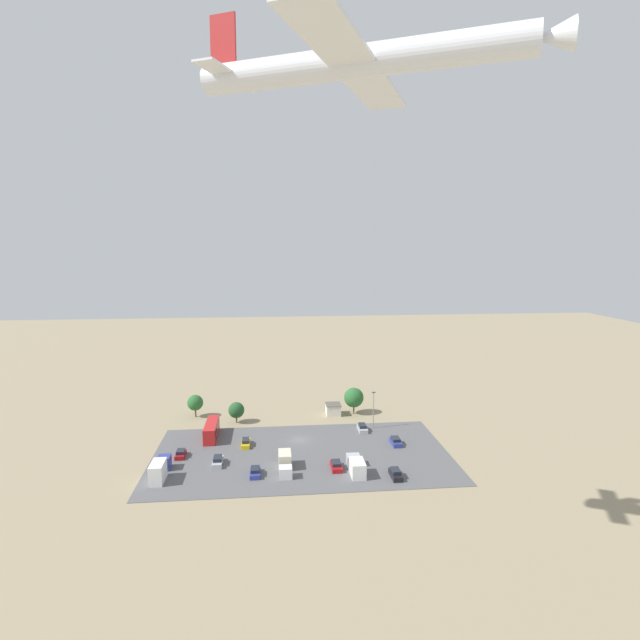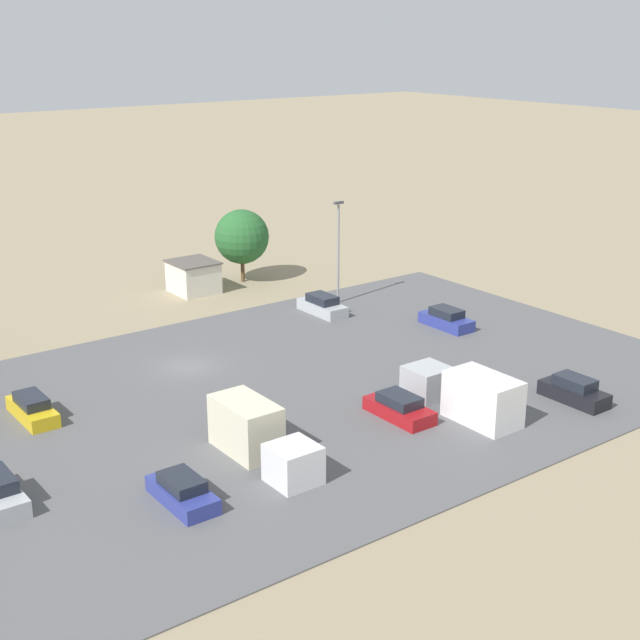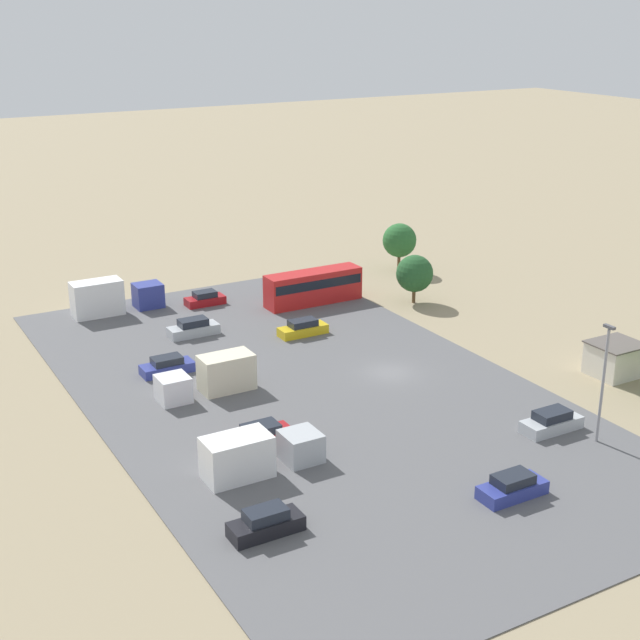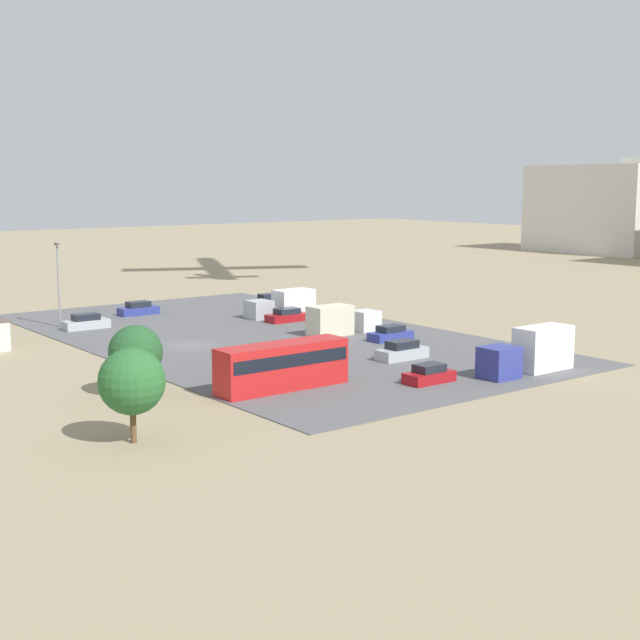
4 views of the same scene
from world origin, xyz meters
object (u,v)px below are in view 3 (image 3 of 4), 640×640
(parked_car_7, at_px, (552,422))
(parked_truck_0, at_px, (112,297))
(bus, at_px, (313,286))
(parked_car_3, at_px, (512,487))
(parked_car_2, at_px, (261,435))
(parked_car_6, at_px, (193,328))
(parked_car_4, at_px, (303,328))
(parked_car_1, at_px, (167,366))
(parked_car_5, at_px, (266,523))
(parked_car_0, at_px, (205,299))
(parked_truck_1, at_px, (256,454))
(parked_truck_2, at_px, (212,377))
(shed_building, at_px, (615,359))

(parked_car_7, relative_size, parked_truck_0, 0.51)
(bus, bearing_deg, parked_car_3, 168.67)
(bus, relative_size, parked_car_2, 2.26)
(parked_car_2, xyz_separation_m, parked_car_3, (-14.20, -10.50, 0.03))
(parked_car_6, bearing_deg, parked_car_4, 60.93)
(bus, bearing_deg, parked_car_1, 117.30)
(parked_car_3, relative_size, parked_car_5, 1.01)
(parked_car_5, xyz_separation_m, parked_car_7, (1.75, -23.83, -0.02))
(parked_car_0, relative_size, parked_car_3, 0.90)
(parked_truck_1, bearing_deg, parked_car_7, 76.52)
(parked_car_0, distance_m, parked_car_6, 8.97)
(parked_car_1, relative_size, parked_car_4, 0.95)
(parked_car_7, bearing_deg, parked_truck_2, -134.44)
(parked_car_3, distance_m, parked_truck_1, 16.53)
(bus, bearing_deg, parked_car_4, 144.88)
(parked_car_4, bearing_deg, bus, 144.88)
(shed_building, xyz_separation_m, parked_truck_2, (13.03, 30.60, 0.01))
(parked_truck_1, bearing_deg, parked_car_5, -21.24)
(bus, bearing_deg, parked_car_7, -178.88)
(parked_car_0, xyz_separation_m, parked_truck_0, (2.18, 9.01, 1.01))
(parked_car_7, height_order, parked_truck_0, parked_truck_0)
(bus, relative_size, parked_car_3, 2.31)
(parked_truck_0, bearing_deg, parked_car_3, 13.22)
(parked_car_3, relative_size, parked_car_6, 0.95)
(shed_building, bearing_deg, parked_car_6, 46.13)
(bus, xyz_separation_m, parked_car_4, (-7.75, 5.45, -1.20))
(parked_car_0, xyz_separation_m, parked_car_6, (-7.80, 4.43, 0.07))
(parked_car_6, xyz_separation_m, parked_truck_0, (9.98, 4.58, 0.93))
(parked_car_3, bearing_deg, parked_car_6, -170.12)
(shed_building, bearing_deg, parked_car_7, 113.71)
(bus, xyz_separation_m, parked_truck_2, (-15.70, 17.98, -0.48))
(shed_building, xyz_separation_m, parked_car_7, (-5.25, 11.96, -0.68))
(parked_car_7, bearing_deg, parked_car_5, -85.79)
(parked_car_2, xyz_separation_m, parked_truck_0, (32.59, 0.49, 1.00))
(parked_car_2, height_order, parked_car_3, parked_car_3)
(parked_car_1, xyz_separation_m, parked_car_3, (-29.47, -11.71, 0.04))
(parked_truck_1, xyz_separation_m, parked_truck_2, (13.20, -2.53, 0.03))
(parked_car_5, bearing_deg, parked_truck_1, -21.24)
(bus, relative_size, parked_truck_2, 1.32)
(bus, xyz_separation_m, parked_truck_1, (-28.91, 20.51, -0.51))
(parked_car_3, distance_m, parked_truck_0, 48.08)
(parked_car_3, xyz_separation_m, parked_car_6, (36.82, 6.42, 0.04))
(parked_car_5, xyz_separation_m, parked_car_6, (32.94, -8.81, -0.00))
(parked_car_1, xyz_separation_m, parked_car_4, (2.39, -14.20, 0.02))
(shed_building, bearing_deg, bus, 23.72)
(parked_truck_2, bearing_deg, parked_car_3, -157.22)
(shed_building, bearing_deg, parked_car_4, 40.74)
(shed_building, distance_m, parked_truck_2, 33.26)
(shed_building, height_order, parked_car_0, shed_building)
(parked_truck_2, bearing_deg, parked_car_2, 177.32)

